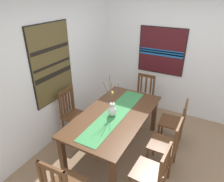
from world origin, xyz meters
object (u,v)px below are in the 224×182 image
object	(u,v)px
centerpiece_vase	(112,109)
chair_5	(167,144)
chair_2	(143,95)
chair_4	(175,122)
chair_1	(153,172)
chair_3	(73,113)
painting_on_back_wall	(52,64)
painting_on_side_wall	(161,51)
dining_table	(115,119)

from	to	relation	value
centerpiece_vase	chair_5	world-z (taller)	centerpiece_vase
chair_2	chair_4	xyz separation A→B (m)	(-0.67, -0.86, -0.01)
chair_1	chair_3	xyz separation A→B (m)	(0.61, 1.78, 0.03)
chair_1	painting_on_back_wall	bearing A→B (deg)	76.24
chair_2	painting_on_back_wall	distance (m)	2.12
chair_2	chair_5	xyz separation A→B (m)	(-1.34, -0.90, -0.00)
chair_3	painting_on_side_wall	bearing A→B (deg)	-31.31
centerpiece_vase	chair_5	xyz separation A→B (m)	(0.07, -0.92, -0.39)
painting_on_back_wall	painting_on_side_wall	bearing A→B (deg)	-35.40
chair_5	chair_2	bearing A→B (deg)	33.76
centerpiece_vase	chair_4	distance (m)	1.22
painting_on_back_wall	painting_on_side_wall	distance (m)	2.34
chair_4	chair_2	bearing A→B (deg)	52.21
dining_table	chair_4	size ratio (longest dim) A/B	2.15
centerpiece_vase	chair_2	size ratio (longest dim) A/B	0.75
dining_table	centerpiece_vase	bearing A→B (deg)	169.72
chair_3	chair_5	distance (m)	1.81
dining_table	painting_on_back_wall	distance (m)	1.42
chair_1	painting_on_back_wall	world-z (taller)	painting_on_back_wall
centerpiece_vase	chair_2	bearing A→B (deg)	-1.05
dining_table	chair_3	bearing A→B (deg)	91.26
centerpiece_vase	painting_on_side_wall	bearing A→B (deg)	-6.54
chair_4	chair_5	world-z (taller)	chair_5
chair_3	chair_5	bearing A→B (deg)	-89.52
chair_2	dining_table	bearing A→B (deg)	179.44
centerpiece_vase	chair_4	bearing A→B (deg)	-50.25
chair_3	chair_5	size ratio (longest dim) A/B	1.07
chair_4	chair_5	distance (m)	0.67
chair_2	painting_on_back_wall	bearing A→B (deg)	141.42
centerpiece_vase	chair_2	world-z (taller)	centerpiece_vase
chair_3	chair_2	bearing A→B (deg)	-33.78
chair_3	chair_5	world-z (taller)	chair_3
chair_1	painting_on_back_wall	size ratio (longest dim) A/B	0.67
chair_4	centerpiece_vase	bearing A→B (deg)	129.75
chair_5	painting_on_back_wall	distance (m)	2.30
chair_4	dining_table	bearing A→B (deg)	127.33
chair_2	painting_on_side_wall	distance (m)	1.05
chair_1	chair_4	size ratio (longest dim) A/B	1.03
chair_2	painting_on_side_wall	world-z (taller)	painting_on_side_wall
chair_1	chair_5	size ratio (longest dim) A/B	1.00
chair_4	chair_3	bearing A→B (deg)	111.23
painting_on_back_wall	painting_on_side_wall	world-z (taller)	painting_on_back_wall
chair_5	painting_on_side_wall	distance (m)	2.14
chair_3	painting_on_back_wall	bearing A→B (deg)	112.27
chair_2	chair_3	xyz separation A→B (m)	(-1.36, 0.91, 0.03)
chair_1	chair_4	bearing A→B (deg)	0.56
dining_table	painting_on_back_wall	size ratio (longest dim) A/B	1.41
dining_table	chair_2	xyz separation A→B (m)	(1.34, -0.01, -0.17)
painting_on_side_wall	chair_5	bearing A→B (deg)	-158.27
painting_on_side_wall	painting_on_back_wall	bearing A→B (deg)	144.60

